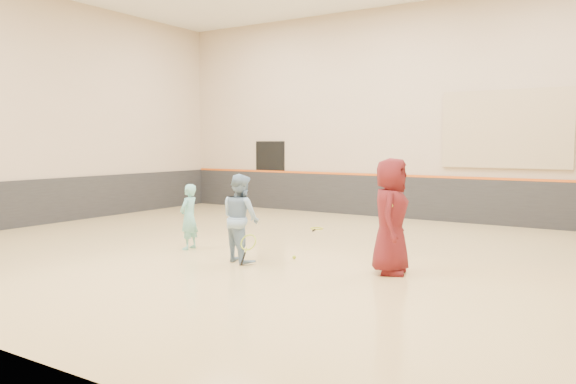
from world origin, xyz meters
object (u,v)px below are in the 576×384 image
Objects in this scene: girl at (189,217)px; young_man at (391,216)px; instructor at (241,218)px; spare_racket at (317,228)px.

girl is 4.25m from young_man.
instructor is 2.70m from young_man.
young_man is at bearing -46.14° from spare_racket.
spare_racket is (0.85, 3.72, -0.64)m from girl.
instructor is 0.84× the size of young_man.
young_man reaches higher than girl.
young_man reaches higher than spare_racket.
spare_racket is (-0.75, 4.11, -0.78)m from instructor.
spare_racket is (-3.39, 3.53, -0.93)m from young_man.
girl is at bearing 7.52° from instructor.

